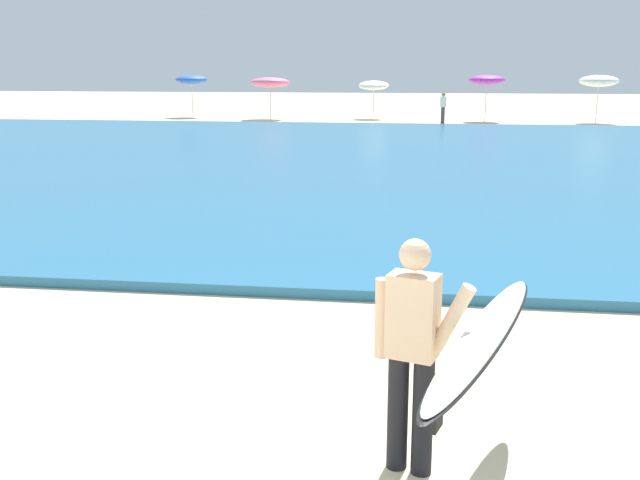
# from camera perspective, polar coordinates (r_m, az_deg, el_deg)

# --- Properties ---
(sea) EXTENTS (120.00, 28.00, 0.14)m
(sea) POSITION_cam_1_polar(r_m,az_deg,el_deg) (22.91, 4.05, 6.35)
(sea) COLOR teal
(sea) RESTS_ON ground
(surfer_with_board) EXTENTS (1.30, 2.74, 1.73)m
(surfer_with_board) POSITION_cam_1_polar(r_m,az_deg,el_deg) (5.10, 9.81, -7.84)
(surfer_with_board) COLOR black
(surfer_with_board) RESTS_ON ground
(beach_umbrella_0) EXTENTS (1.82, 1.83, 2.41)m
(beach_umbrella_0) POSITION_cam_1_polar(r_m,az_deg,el_deg) (43.78, -10.01, 12.23)
(beach_umbrella_0) COLOR beige
(beach_umbrella_0) RESTS_ON ground
(beach_umbrella_1) EXTENTS (2.23, 2.26, 2.35)m
(beach_umbrella_1) POSITION_cam_1_polar(r_m,az_deg,el_deg) (41.45, -3.92, 12.17)
(beach_umbrella_1) COLOR beige
(beach_umbrella_1) RESTS_ON ground
(beach_umbrella_2) EXTENTS (1.72, 1.76, 2.17)m
(beach_umbrella_2) POSITION_cam_1_polar(r_m,az_deg,el_deg) (41.90, 4.22, 11.95)
(beach_umbrella_2) COLOR beige
(beach_umbrella_2) RESTS_ON ground
(beach_umbrella_3) EXTENTS (1.90, 1.90, 2.44)m
(beach_umbrella_3) POSITION_cam_1_polar(r_m,az_deg,el_deg) (40.75, 12.91, 12.09)
(beach_umbrella_3) COLOR beige
(beach_umbrella_3) RESTS_ON ground
(beach_umbrella_4) EXTENTS (1.98, 1.98, 2.45)m
(beach_umbrella_4) POSITION_cam_1_polar(r_m,az_deg,el_deg) (41.23, 20.96, 11.53)
(beach_umbrella_4) COLOR beige
(beach_umbrella_4) RESTS_ON ground
(beachgoer_near_row_left) EXTENTS (0.32, 0.20, 1.58)m
(beachgoer_near_row_left) POSITION_cam_1_polar(r_m,az_deg,el_deg) (38.64, 9.59, 10.21)
(beachgoer_near_row_left) COLOR #383842
(beachgoer_near_row_left) RESTS_ON ground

